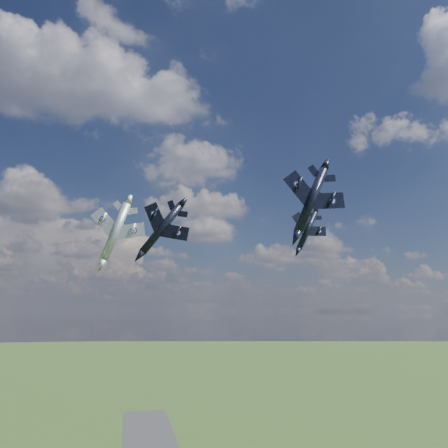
{
  "coord_description": "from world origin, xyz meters",
  "views": [
    {
      "loc": [
        -14.36,
        -71.66,
        66.35
      ],
      "look_at": [
        3.45,
        10.19,
        83.24
      ],
      "focal_mm": 35.0,
      "sensor_mm": 36.0,
      "label": 1
    }
  ],
  "objects": [
    {
      "name": "jet_lead_navy",
      "position": [
        -8.5,
        13.07,
        82.35
      ],
      "size": [
        15.38,
        18.59,
        9.73
      ],
      "primitive_type": null,
      "rotation": [
        0.0,
        0.67,
        -0.31
      ],
      "color": "black"
    },
    {
      "name": "jet_right_navy",
      "position": [
        13.76,
        -8.35,
        83.94
      ],
      "size": [
        13.27,
        16.93,
        7.6
      ],
      "primitive_type": null,
      "rotation": [
        0.0,
        0.42,
        -0.11
      ],
      "color": "black"
    },
    {
      "name": "jet_high_navy",
      "position": [
        25.79,
        21.67,
        85.0
      ],
      "size": [
        10.09,
        13.67,
        6.88
      ],
      "primitive_type": null,
      "rotation": [
        0.0,
        0.47,
        0.01
      ],
      "color": "black"
    },
    {
      "name": "jet_left_silver",
      "position": [
        -17.26,
        14.37,
        81.67
      ],
      "size": [
        14.55,
        18.04,
        7.19
      ],
      "primitive_type": null,
      "rotation": [
        0.0,
        0.35,
        -0.15
      ],
      "color": "#9D9FA7"
    }
  ]
}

